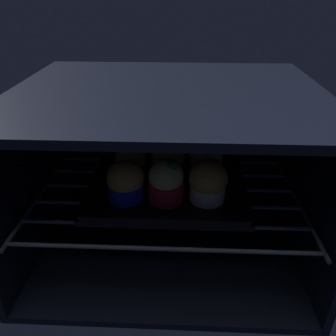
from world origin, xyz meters
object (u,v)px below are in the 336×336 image
object	(u,v)px
muffin_row1_col1	(167,161)
muffin_row2_col2	(205,145)
muffin_row1_col0	(131,162)
muffin_row2_col0	(136,145)
muffin_row0_col2	(208,182)
muffin_row1_col2	(205,161)
muffin_row0_col1	(167,181)
muffin_row0_col0	(126,182)
baking_tray	(168,179)
muffin_row2_col1	(171,145)

from	to	relation	value
muffin_row1_col1	muffin_row2_col2	distance (cm)	11.63
muffin_row1_col0	muffin_row2_col0	size ratio (longest dim) A/B	0.98
muffin_row0_col2	muffin_row1_col1	distance (cm)	11.80
muffin_row1_col2	muffin_row2_col2	size ratio (longest dim) A/B	0.98
muffin_row0_col1	muffin_row1_col0	size ratio (longest dim) A/B	1.12
muffin_row0_col1	muffin_row1_col1	distance (cm)	8.68
muffin_row0_col0	muffin_row1_col2	world-z (taller)	muffin_row1_col2
muffin_row0_col0	muffin_row2_col0	xyz separation A→B (cm)	(-0.05, 16.52, 0.09)
muffin_row1_col1	muffin_row2_col0	size ratio (longest dim) A/B	1.01
muffin_row1_col1	muffin_row2_col2	world-z (taller)	muffin_row2_col2
baking_tray	muffin_row1_col2	size ratio (longest dim) A/B	3.61
muffin_row0_col0	muffin_row2_col0	world-z (taller)	muffin_row2_col0
muffin_row0_col0	muffin_row2_col2	size ratio (longest dim) A/B	0.89
muffin_row0_col2	muffin_row2_col2	world-z (taller)	muffin_row2_col2
muffin_row1_col0	muffin_row2_col0	xyz separation A→B (cm)	(0.04, 8.10, 0.12)
muffin_row2_col1	muffin_row0_col1	bearing A→B (deg)	-90.32
muffin_row0_col2	muffin_row2_col0	world-z (taller)	muffin_row0_col2
muffin_row0_col0	muffin_row2_col1	size ratio (longest dim) A/B	0.93
baking_tray	muffin_row0_col1	bearing A→B (deg)	-88.48
muffin_row0_col1	muffin_row2_col1	distance (cm)	16.23
muffin_row0_col0	muffin_row2_col2	xyz separation A→B (cm)	(16.33, 16.30, 0.71)
muffin_row1_col0	muffin_row2_col1	bearing A→B (deg)	43.29
muffin_row1_col0	muffin_row2_col1	distance (cm)	11.40
muffin_row0_col2	muffin_row1_col0	size ratio (longest dim) A/B	1.05
muffin_row0_col1	muffin_row1_col1	world-z (taller)	muffin_row0_col1
muffin_row1_col2	muffin_row2_col1	xyz separation A→B (cm)	(-7.74, 7.64, -0.10)
muffin_row2_col1	muffin_row2_col0	bearing A→B (deg)	177.98
muffin_row1_col0	muffin_row2_col0	world-z (taller)	muffin_row2_col0
muffin_row0_col1	muffin_row2_col0	distance (cm)	18.43
muffin_row0_col1	muffin_row2_col1	world-z (taller)	muffin_row0_col1
muffin_row2_col0	muffin_row2_col1	bearing A→B (deg)	-2.02
muffin_row0_col1	muffin_row2_col2	distance (cm)	18.26
muffin_row2_col0	muffin_row2_col2	distance (cm)	16.39
muffin_row0_col0	muffin_row0_col1	xyz separation A→B (cm)	(8.11, 0.00, 0.35)
muffin_row1_col2	muffin_row0_col1	bearing A→B (deg)	-132.35
baking_tray	muffin_row0_col0	world-z (taller)	muffin_row0_col0
baking_tray	muffin_row2_col2	xyz separation A→B (cm)	(8.44, 7.92, 4.97)
muffin_row2_col2	muffin_row0_col1	bearing A→B (deg)	-116.76
muffin_row0_col1	muffin_row0_col2	distance (cm)	7.91
baking_tray	muffin_row0_col2	world-z (taller)	muffin_row0_col2
muffin_row0_col2	muffin_row2_col1	xyz separation A→B (cm)	(-7.80, 15.83, 0.18)
muffin_row1_col1	muffin_row2_col1	size ratio (longest dim) A/B	0.96
muffin_row0_col1	muffin_row2_col1	bearing A→B (deg)	89.68
muffin_row1_col0	muffin_row1_col1	xyz separation A→B (cm)	(7.66, 0.24, 0.21)
muffin_row0_col0	muffin_row1_col1	world-z (taller)	muffin_row1_col1
muffin_row0_col1	muffin_row2_col1	xyz separation A→B (cm)	(0.09, 16.23, 0.06)
muffin_row0_col2	muffin_row1_col0	xyz separation A→B (cm)	(-16.10, 8.01, -0.27)
muffin_row2_col0	muffin_row0_col2	bearing A→B (deg)	-45.11
muffin_row2_col0	muffin_row1_col2	bearing A→B (deg)	-26.38
muffin_row2_col0	baking_tray	bearing A→B (deg)	-45.72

